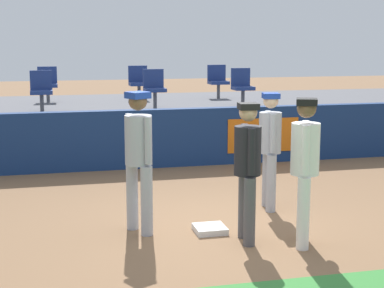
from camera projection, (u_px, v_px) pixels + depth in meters
ground_plane at (221, 231)px, 7.85m from camera, size 60.00×60.00×0.00m
first_base at (210, 229)px, 7.81m from camera, size 0.40×0.40×0.08m
player_fielder_home at (305, 162)px, 7.17m from camera, size 0.50×0.50×1.80m
player_runner_visitor at (139, 152)px, 7.64m from camera, size 0.47×0.47×1.84m
player_coach_visitor at (270, 143)px, 8.72m from camera, size 0.38×0.48×1.72m
player_umpire at (247, 163)px, 7.28m from camera, size 0.36×0.48×1.74m
field_wall at (163, 138)px, 11.73m from camera, size 18.00×0.26×1.15m
bleacher_platform at (142, 124)px, 14.21m from camera, size 18.00×4.80×1.01m
seat_front_right at (242, 85)px, 13.44m from camera, size 0.44×0.44×0.84m
seat_back_center at (139, 81)px, 14.69m from camera, size 0.46×0.44×0.84m
seat_front_center at (154, 86)px, 12.98m from camera, size 0.45×0.44×0.84m
seat_back_left at (48, 82)px, 14.18m from camera, size 0.45×0.44×0.84m
seat_front_left at (41, 88)px, 12.43m from camera, size 0.45×0.44×0.84m
seat_back_right at (218, 79)px, 15.15m from camera, size 0.47×0.44×0.84m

